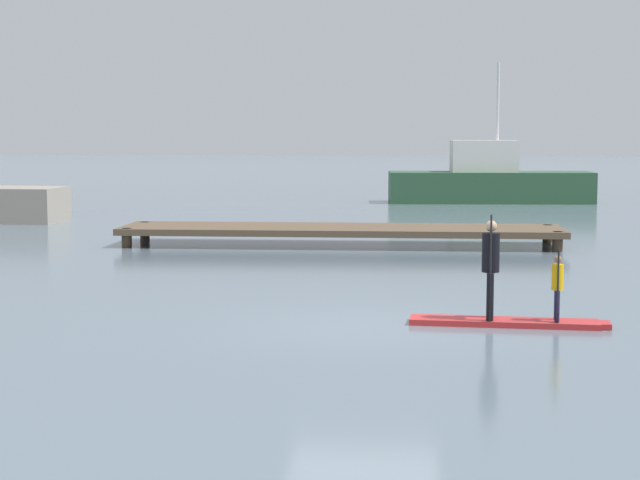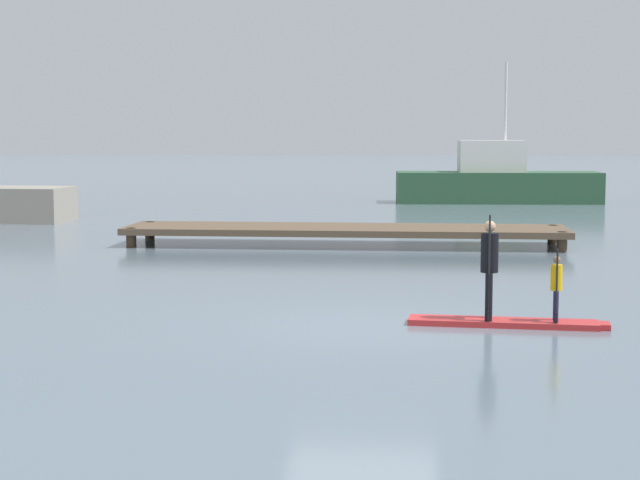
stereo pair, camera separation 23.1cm
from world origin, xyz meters
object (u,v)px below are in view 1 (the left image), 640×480
Objects in this scene: paddleboard_near at (508,322)px; paddler_child_solo at (557,284)px; motor_boat_small_navy at (489,182)px; paddler_adult at (491,263)px.

paddler_child_solo is (0.78, -0.07, 0.66)m from paddleboard_near.
motor_boat_small_navy is (1.96, 30.21, 0.89)m from paddleboard_near.
paddler_adult is at bearing 175.22° from paddler_child_solo.
paddler_adult reaches higher than paddler_child_solo.
paddler_adult is 0.19× the size of motor_boat_small_navy.
motor_boat_small_navy reaches higher than paddler_adult.
paddleboard_near is 0.36× the size of motor_boat_small_navy.
motor_boat_small_navy reaches higher than paddler_child_solo.
motor_boat_small_navy is (2.27, 30.19, -0.10)m from paddler_adult.
paddler_adult is (-0.31, 0.02, 0.99)m from paddleboard_near.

